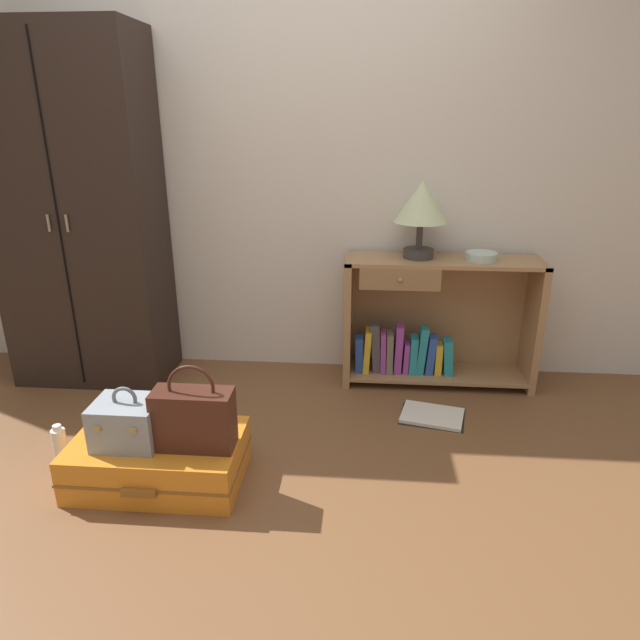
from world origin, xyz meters
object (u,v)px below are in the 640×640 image
(handbag, at_px, (194,418))
(bottle, at_px, (60,446))
(wardrobe, at_px, (80,215))
(train_case, at_px, (128,422))
(open_book_on_floor, at_px, (432,416))
(table_lamp, at_px, (421,206))
(bowl, at_px, (481,256))
(suitcase_large, at_px, (159,459))
(bookshelf, at_px, (430,325))

(handbag, distance_m, bottle, 0.73)
(wardrobe, xyz_separation_m, train_case, (0.63, -1.05, -0.67))
(open_book_on_floor, bearing_deg, table_lamp, 100.02)
(bottle, xyz_separation_m, open_book_on_floor, (1.73, 0.56, -0.09))
(bowl, relative_size, open_book_on_floor, 0.46)
(wardrobe, xyz_separation_m, handbag, (0.92, -1.06, -0.63))
(suitcase_large, bearing_deg, handbag, -12.44)
(table_lamp, height_order, train_case, table_lamp)
(wardrobe, height_order, open_book_on_floor, wardrobe)
(table_lamp, xyz_separation_m, bottle, (-1.65, -1.02, -0.95))
(open_book_on_floor, bearing_deg, bowl, 58.92)
(bottle, bearing_deg, bowl, 26.52)
(wardrobe, height_order, train_case, wardrobe)
(suitcase_large, bearing_deg, wardrobe, 125.88)
(table_lamp, bearing_deg, bookshelf, -3.91)
(handbag, bearing_deg, bookshelf, 46.69)
(wardrobe, relative_size, bookshelf, 1.78)
(table_lamp, bearing_deg, open_book_on_floor, -79.98)
(bookshelf, bearing_deg, handbag, -133.31)
(train_case, bearing_deg, open_book_on_floor, 26.60)
(table_lamp, xyz_separation_m, bowl, (0.34, -0.03, -0.27))
(bowl, xyz_separation_m, train_case, (-1.60, -1.10, -0.47))
(table_lamp, bearing_deg, bowl, -5.04)
(bottle, bearing_deg, handbag, -9.69)
(suitcase_large, xyz_separation_m, handbag, (0.18, -0.04, 0.24))
(open_book_on_floor, bearing_deg, train_case, -153.40)
(table_lamp, relative_size, suitcase_large, 0.58)
(table_lamp, bearing_deg, train_case, -138.10)
(bowl, height_order, train_case, bowl)
(bookshelf, bearing_deg, bottle, -149.69)
(bookshelf, distance_m, bowl, 0.49)
(wardrobe, xyz_separation_m, bookshelf, (1.99, 0.08, -0.62))
(bowl, distance_m, open_book_on_floor, 0.91)
(bowl, height_order, suitcase_large, bowl)
(train_case, xyz_separation_m, bottle, (-0.39, 0.11, -0.21))
(suitcase_large, height_order, open_book_on_floor, suitcase_large)
(wardrobe, height_order, handbag, wardrobe)
(bookshelf, xyz_separation_m, handbag, (-1.07, -1.13, -0.01))
(bottle, bearing_deg, train_case, -15.87)
(table_lamp, distance_m, train_case, 1.85)
(open_book_on_floor, bearing_deg, bookshelf, 88.90)
(bookshelf, height_order, bowl, bowl)
(train_case, relative_size, bottle, 1.32)
(wardrobe, distance_m, train_case, 1.40)
(table_lamp, bearing_deg, wardrobe, -177.50)
(bookshelf, distance_m, table_lamp, 0.69)
(handbag, xyz_separation_m, bottle, (-0.67, 0.11, -0.25))
(handbag, bearing_deg, bowl, 40.06)
(bowl, bearing_deg, table_lamp, 174.96)
(suitcase_large, relative_size, open_book_on_floor, 1.95)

